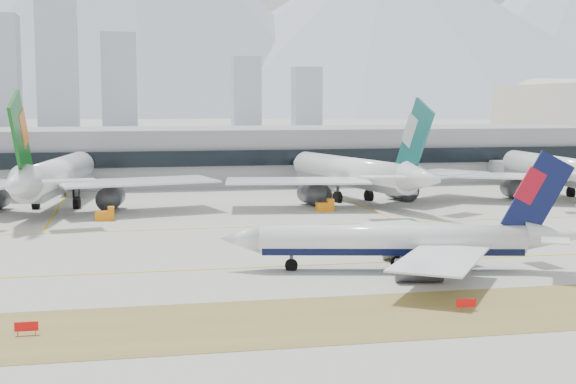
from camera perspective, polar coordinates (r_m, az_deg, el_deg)
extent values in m
plane|color=#A5A29B|center=(114.20, 0.10, -4.77)|extent=(3000.00, 3000.00, 0.00)
cube|color=olive|center=(83.92, 4.58, -8.88)|extent=(360.00, 18.00, 0.06)
cube|color=yellow|center=(109.40, 0.63, -5.25)|extent=(360.00, 0.45, 0.04)
cube|color=yellow|center=(143.26, -2.33, -2.48)|extent=(360.00, 0.45, 0.04)
cylinder|color=white|center=(106.43, 7.40, -3.35)|extent=(34.88, 11.07, 3.81)
cube|color=black|center=(106.61, 7.39, -3.90)|extent=(34.08, 10.36, 1.72)
cone|color=white|center=(105.94, -3.47, -3.35)|extent=(6.01, 4.85, 3.81)
cone|color=white|center=(110.92, 18.41, -2.98)|extent=(8.38, 5.36, 3.81)
cube|color=white|center=(117.45, 8.97, -2.74)|extent=(11.70, 19.99, 0.23)
cube|color=white|center=(115.12, 16.98, -2.45)|extent=(3.91, 5.65, 0.15)
cylinder|color=#3F4247|center=(114.10, 8.23, -4.06)|extent=(6.28, 4.02, 2.86)
cube|color=#3F4247|center=(113.90, 8.24, -3.50)|extent=(2.43, 0.79, 1.33)
cube|color=white|center=(96.91, 10.78, -4.71)|extent=(17.68, 20.38, 0.23)
cube|color=white|center=(105.77, 18.49, -3.27)|extent=(5.61, 6.32, 0.15)
cylinder|color=#3F4247|center=(100.41, 9.30, -5.52)|extent=(6.28, 4.02, 2.86)
cube|color=#3F4247|center=(100.18, 9.31, -4.88)|extent=(2.43, 0.79, 1.33)
cube|color=#0A1141|center=(109.49, 17.31, -0.25)|extent=(9.27, 2.32, 11.94)
cube|color=#AC0B20|center=(109.08, 16.84, 0.42)|extent=(4.25, 1.31, 5.12)
cylinder|color=#3F4247|center=(106.24, 0.24, -4.98)|extent=(0.46, 0.46, 2.29)
cylinder|color=black|center=(106.34, 0.24, -5.24)|extent=(1.82, 1.01, 1.72)
cylinder|color=#3F4247|center=(104.70, 8.07, -5.22)|extent=(0.46, 0.46, 2.29)
cylinder|color=black|center=(104.79, 8.06, -5.47)|extent=(1.82, 1.01, 1.72)
cylinder|color=#3F4247|center=(109.52, 7.73, -4.70)|extent=(0.46, 0.46, 2.29)
cylinder|color=black|center=(109.61, 7.73, -4.94)|extent=(1.82, 1.01, 1.72)
cylinder|color=white|center=(174.86, -16.11, 1.23)|extent=(13.52, 49.58, 6.50)
cube|color=slate|center=(175.03, -16.09, 0.65)|extent=(12.41, 48.47, 2.93)
cone|color=white|center=(202.50, -14.34, 1.95)|extent=(7.52, 8.37, 6.50)
cone|color=white|center=(145.78, -18.72, 0.49)|extent=(8.01, 11.75, 6.50)
cube|color=white|center=(164.78, -10.69, 0.73)|extent=(33.71, 21.30, 0.39)
cube|color=white|center=(145.70, -15.31, 0.79)|extent=(9.78, 6.25, 0.26)
cylinder|color=#3F4247|center=(169.20, -12.49, -0.38)|extent=(6.01, 8.81, 4.88)
cube|color=#3F4247|center=(168.99, -12.51, 0.28)|extent=(0.97, 3.45, 2.28)
cube|color=#0B5013|center=(148.52, -18.48, 3.59)|extent=(2.54, 13.54, 17.44)
cube|color=#D0580C|center=(149.77, -18.37, 4.34)|extent=(1.59, 6.17, 7.46)
cylinder|color=#3F4247|center=(193.53, -14.85, 0.20)|extent=(0.78, 0.78, 3.90)
cylinder|color=black|center=(193.62, -14.84, -0.04)|extent=(1.55, 3.06, 2.93)
cylinder|color=#3F4247|center=(175.05, -17.51, -0.52)|extent=(0.78, 0.78, 3.90)
cylinder|color=black|center=(175.15, -17.50, -0.78)|extent=(1.55, 3.06, 2.93)
cylinder|color=#3F4247|center=(173.17, -14.79, -0.51)|extent=(0.78, 0.78, 3.90)
cylinder|color=black|center=(173.26, -14.79, -0.77)|extent=(1.55, 3.06, 2.93)
cylinder|color=white|center=(180.61, 4.49, 1.50)|extent=(16.68, 46.69, 6.15)
cube|color=slate|center=(180.76, 4.48, 0.96)|extent=(15.57, 45.57, 2.77)
cone|color=white|center=(204.32, 0.80, 2.08)|extent=(7.62, 8.33, 6.15)
cone|color=white|center=(156.48, 9.59, 0.96)|extent=(8.37, 11.48, 6.15)
cube|color=white|center=(183.74, 10.05, 1.21)|extent=(31.93, 28.11, 0.37)
cube|color=white|center=(162.64, 11.54, 1.29)|extent=(9.71, 8.34, 0.25)
cylinder|color=#3F4247|center=(183.53, 8.06, 0.18)|extent=(6.27, 8.61, 4.61)
cube|color=#3F4247|center=(183.34, 8.07, 0.75)|extent=(1.19, 3.25, 2.15)
cube|color=white|center=(167.02, 0.66, 0.80)|extent=(31.25, 17.85, 0.37)
cube|color=white|center=(153.71, 6.73, 1.08)|extent=(8.96, 5.21, 0.25)
cylinder|color=#3F4247|center=(172.55, 1.88, -0.15)|extent=(6.27, 8.61, 4.61)
cube|color=#3F4247|center=(172.35, 1.88, 0.46)|extent=(1.19, 3.25, 2.15)
cube|color=#145957|center=(158.65, 8.98, 3.69)|extent=(3.50, 12.65, 16.50)
cube|color=#A6ADAF|center=(159.65, 8.73, 4.35)|extent=(1.99, 5.80, 7.06)
cylinder|color=#3F4247|center=(196.60, 1.95, 0.47)|extent=(0.74, 0.74, 3.69)
cylinder|color=black|center=(196.68, 1.95, 0.25)|extent=(1.68, 2.94, 2.77)
cylinder|color=#3F4247|center=(178.05, 3.55, -0.16)|extent=(0.74, 0.74, 3.69)
cylinder|color=black|center=(178.14, 3.55, -0.40)|extent=(1.68, 2.94, 2.77)
cylinder|color=#3F4247|center=(181.97, 5.77, -0.04)|extent=(0.74, 0.74, 3.69)
cylinder|color=black|center=(182.06, 5.77, -0.28)|extent=(1.68, 2.94, 2.77)
cylinder|color=white|center=(198.82, 18.36, 1.60)|extent=(9.00, 45.78, 6.02)
cube|color=slate|center=(198.95, 18.34, 1.12)|extent=(8.04, 44.81, 2.71)
cone|color=white|center=(222.58, 15.39, 2.17)|extent=(6.46, 7.33, 6.02)
cube|color=white|center=(186.14, 14.76, 1.13)|extent=(31.76, 24.48, 0.36)
cube|color=white|center=(172.17, 19.82, 1.25)|extent=(9.46, 7.23, 0.24)
cylinder|color=#3F4247|center=(191.33, 15.88, 0.23)|extent=(5.00, 7.86, 4.51)
cube|color=#3F4247|center=(191.15, 15.90, 0.77)|extent=(0.66, 3.18, 2.11)
cylinder|color=#3F4247|center=(214.82, 16.29, 0.71)|extent=(0.72, 0.72, 3.61)
cylinder|color=black|center=(214.89, 16.28, 0.51)|extent=(1.23, 2.77, 2.71)
cylinder|color=#3F4247|center=(196.43, 17.45, 0.16)|extent=(0.72, 0.72, 3.61)
cylinder|color=black|center=(196.51, 17.44, -0.06)|extent=(1.23, 2.77, 2.71)
cylinder|color=#3F4247|center=(199.88, 19.47, 0.19)|extent=(0.72, 0.72, 3.61)
cylinder|color=black|center=(199.96, 19.47, -0.02)|extent=(1.23, 2.77, 2.71)
cube|color=gray|center=(226.34, -5.81, 2.65)|extent=(280.00, 42.00, 15.00)
cube|color=black|center=(204.98, -5.20, 2.40)|extent=(280.00, 1.20, 4.00)
cube|color=silver|center=(278.49, 16.94, 4.46)|extent=(2.00, 57.00, 27.90)
cube|color=red|center=(81.12, -18.11, -9.08)|extent=(2.20, 0.15, 0.90)
cylinder|color=orange|center=(81.39, -18.66, -9.52)|extent=(0.10, 0.10, 0.50)
cylinder|color=orange|center=(81.20, -17.53, -9.52)|extent=(0.10, 0.10, 0.50)
cube|color=red|center=(87.94, 12.55, -7.71)|extent=(2.20, 0.15, 0.90)
cylinder|color=orange|center=(87.78, 12.06, -8.16)|extent=(0.10, 0.10, 0.50)
cylinder|color=orange|center=(88.42, 13.02, -8.08)|extent=(0.10, 0.10, 0.50)
cube|color=orange|center=(154.63, -12.91, -1.65)|extent=(3.50, 2.00, 1.80)
cube|color=orange|center=(154.44, -12.47, -1.20)|extent=(1.20, 1.80, 1.00)
cylinder|color=black|center=(153.95, -13.36, -1.91)|extent=(0.70, 0.30, 0.70)
cylinder|color=black|center=(155.53, -13.34, -1.82)|extent=(0.70, 0.30, 0.70)
cylinder|color=black|center=(153.89, -12.46, -1.89)|extent=(0.70, 0.30, 0.70)
cylinder|color=black|center=(155.47, -12.45, -1.80)|extent=(0.70, 0.30, 0.70)
cube|color=orange|center=(163.35, 2.63, -1.08)|extent=(3.50, 2.00, 1.80)
cube|color=orange|center=(163.49, 3.04, -0.65)|extent=(1.20, 1.80, 1.00)
cylinder|color=black|center=(162.36, 2.29, -1.32)|extent=(0.70, 0.30, 0.70)
cylinder|color=black|center=(163.90, 2.16, -1.24)|extent=(0.70, 0.30, 0.70)
cylinder|color=black|center=(162.95, 3.11, -1.29)|extent=(0.70, 0.30, 0.70)
cylinder|color=black|center=(164.48, 2.97, -1.22)|extent=(0.70, 0.30, 0.70)
cube|color=#A2ADB9|center=(562.29, -16.10, 9.49)|extent=(26.00, 23.40, 110.00)
cube|color=#A2ADB9|center=(574.88, -11.91, 7.53)|extent=(24.00, 21.60, 70.00)
cube|color=#A2ADB9|center=(586.35, -3.00, 6.90)|extent=(20.00, 18.00, 55.00)
cube|color=#A2ADB9|center=(594.72, 1.33, 6.56)|extent=(20.00, 18.00, 48.00)
cone|color=#9EA8B7|center=(1587.52, 7.07, 11.23)|extent=(1120.00, 1120.00, 350.00)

